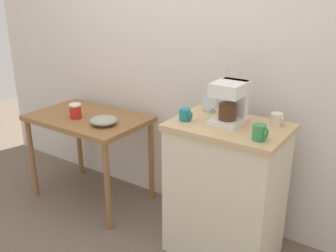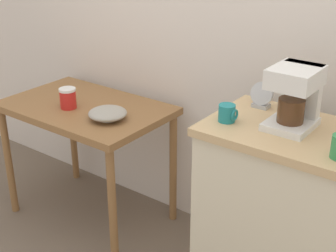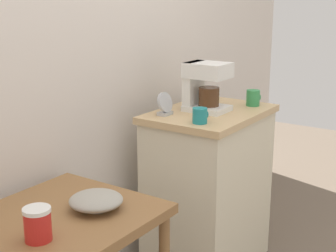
{
  "view_description": "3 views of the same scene",
  "coord_description": "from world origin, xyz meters",
  "px_view_note": "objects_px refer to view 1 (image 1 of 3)",
  "views": [
    {
      "loc": [
        1.52,
        -2.03,
        1.71
      ],
      "look_at": [
        0.19,
        -0.08,
        0.84
      ],
      "focal_mm": 40.53,
      "sensor_mm": 36.0,
      "label": 1
    },
    {
      "loc": [
        1.28,
        -1.8,
        1.75
      ],
      "look_at": [
        0.02,
        -0.1,
        0.81
      ],
      "focal_mm": 51.82,
      "sensor_mm": 36.0,
      "label": 2
    },
    {
      "loc": [
        -1.66,
        -1.3,
        1.53
      ],
      "look_at": [
        0.18,
        -0.04,
        0.93
      ],
      "focal_mm": 52.87,
      "sensor_mm": 36.0,
      "label": 3
    }
  ],
  "objects_px": {
    "coffee_maker": "(230,100)",
    "mug_small_cream": "(277,119)",
    "mug_tall_green": "(260,132)",
    "table_clock": "(209,104)",
    "canister_enamel": "(75,111)",
    "bowl_stoneware": "(104,120)",
    "mug_dark_teal": "(185,115)"
  },
  "relations": [
    {
      "from": "mug_small_cream",
      "to": "bowl_stoneware",
      "type": "bearing_deg",
      "value": -170.05
    },
    {
      "from": "canister_enamel",
      "to": "coffee_maker",
      "type": "relative_size",
      "value": 0.44
    },
    {
      "from": "canister_enamel",
      "to": "coffee_maker",
      "type": "height_order",
      "value": "coffee_maker"
    },
    {
      "from": "bowl_stoneware",
      "to": "mug_tall_green",
      "type": "bearing_deg",
      "value": -3.17
    },
    {
      "from": "table_clock",
      "to": "bowl_stoneware",
      "type": "bearing_deg",
      "value": -164.49
    },
    {
      "from": "mug_tall_green",
      "to": "table_clock",
      "type": "xyz_separation_m",
      "value": [
        -0.46,
        0.28,
        0.01
      ]
    },
    {
      "from": "mug_tall_green",
      "to": "mug_dark_teal",
      "type": "distance_m",
      "value": 0.51
    },
    {
      "from": "mug_small_cream",
      "to": "table_clock",
      "type": "bearing_deg",
      "value": -179.72
    },
    {
      "from": "bowl_stoneware",
      "to": "canister_enamel",
      "type": "bearing_deg",
      "value": -178.27
    },
    {
      "from": "mug_dark_teal",
      "to": "table_clock",
      "type": "distance_m",
      "value": 0.24
    },
    {
      "from": "mug_dark_teal",
      "to": "mug_small_cream",
      "type": "xyz_separation_m",
      "value": [
        0.5,
        0.24,
        0.0
      ]
    },
    {
      "from": "mug_tall_green",
      "to": "mug_small_cream",
      "type": "distance_m",
      "value": 0.28
    },
    {
      "from": "coffee_maker",
      "to": "mug_dark_teal",
      "type": "xyz_separation_m",
      "value": [
        -0.24,
        -0.12,
        -0.1
      ]
    },
    {
      "from": "canister_enamel",
      "to": "mug_small_cream",
      "type": "relative_size",
      "value": 1.44
    },
    {
      "from": "canister_enamel",
      "to": "table_clock",
      "type": "height_order",
      "value": "table_clock"
    },
    {
      "from": "canister_enamel",
      "to": "mug_dark_teal",
      "type": "relative_size",
      "value": 1.46
    },
    {
      "from": "canister_enamel",
      "to": "coffee_maker",
      "type": "bearing_deg",
      "value": 4.95
    },
    {
      "from": "coffee_maker",
      "to": "mug_small_cream",
      "type": "distance_m",
      "value": 0.3
    },
    {
      "from": "bowl_stoneware",
      "to": "mug_tall_green",
      "type": "relative_size",
      "value": 2.3
    },
    {
      "from": "table_clock",
      "to": "mug_dark_teal",
      "type": "bearing_deg",
      "value": -100.07
    },
    {
      "from": "canister_enamel",
      "to": "coffee_maker",
      "type": "distance_m",
      "value": 1.3
    },
    {
      "from": "coffee_maker",
      "to": "table_clock",
      "type": "height_order",
      "value": "coffee_maker"
    },
    {
      "from": "coffee_maker",
      "to": "mug_dark_teal",
      "type": "height_order",
      "value": "coffee_maker"
    },
    {
      "from": "coffee_maker",
      "to": "mug_small_cream",
      "type": "bearing_deg",
      "value": 24.02
    },
    {
      "from": "coffee_maker",
      "to": "mug_tall_green",
      "type": "relative_size",
      "value": 2.93
    },
    {
      "from": "canister_enamel",
      "to": "mug_small_cream",
      "type": "height_order",
      "value": "mug_small_cream"
    },
    {
      "from": "mug_dark_teal",
      "to": "table_clock",
      "type": "relative_size",
      "value": 0.66
    },
    {
      "from": "mug_small_cream",
      "to": "table_clock",
      "type": "distance_m",
      "value": 0.46
    },
    {
      "from": "coffee_maker",
      "to": "table_clock",
      "type": "relative_size",
      "value": 2.16
    },
    {
      "from": "canister_enamel",
      "to": "mug_small_cream",
      "type": "xyz_separation_m",
      "value": [
        1.52,
        0.22,
        0.16
      ]
    },
    {
      "from": "coffee_maker",
      "to": "mug_tall_green",
      "type": "xyz_separation_m",
      "value": [
        0.26,
        -0.17,
        -0.1
      ]
    },
    {
      "from": "mug_tall_green",
      "to": "canister_enamel",
      "type": "bearing_deg",
      "value": 177.77
    }
  ]
}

